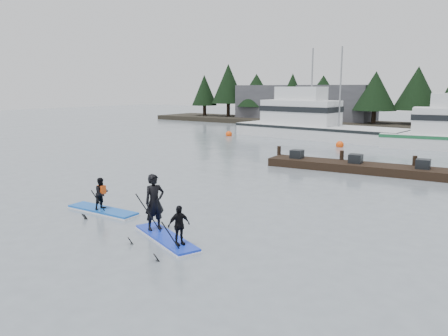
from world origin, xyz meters
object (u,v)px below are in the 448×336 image
Objects in this scene: floating_dock at (392,170)px; paddleboard_solo at (102,201)px; paddleboard_duo at (163,216)px; fishing_boat_large at (313,130)px.

floating_dock is 4.48× the size of paddleboard_solo.
paddleboard_duo reaches higher than floating_dock.
floating_dock is at bearing 60.41° from paddleboard_solo.
fishing_boat_large is 5.12× the size of paddleboard_duo.
floating_dock is 15.61m from paddleboard_solo.
floating_dock is at bearing -47.54° from fishing_boat_large.
fishing_boat_large reaches higher than paddleboard_solo.
paddleboard_solo reaches higher than floating_dock.
paddleboard_duo is at bearing -14.43° from paddleboard_solo.
fishing_boat_large is 29.97m from paddleboard_duo.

